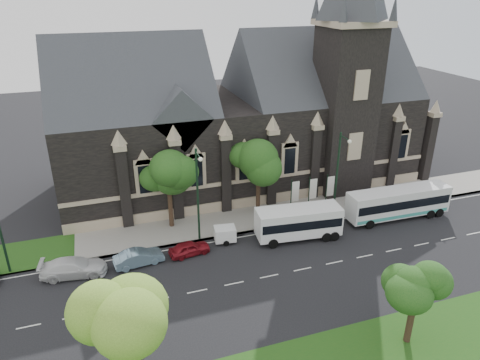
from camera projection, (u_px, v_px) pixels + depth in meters
name	position (u px, v px, depth m)	size (l,w,h in m)	color
ground	(269.00, 276.00, 35.84)	(160.00, 160.00, 0.00)	black
sidewalk	(233.00, 221.00, 44.04)	(80.00, 5.00, 0.15)	gray
museum	(250.00, 114.00, 50.30)	(40.00, 17.70, 29.90)	black
tree_park_near	(122.00, 316.00, 22.19)	(4.42, 4.42, 8.56)	black
tree_park_east	(418.00, 281.00, 27.70)	(3.40, 3.40, 6.28)	black
tree_walk_right	(260.00, 160.00, 43.70)	(4.08, 4.08, 7.80)	black
tree_walk_left	(170.00, 172.00, 41.09)	(3.91, 3.91, 7.64)	black
street_lamp_near	(338.00, 171.00, 42.84)	(0.36, 1.88, 9.00)	black
street_lamp_mid	(198.00, 191.00, 38.74)	(0.36, 1.88, 9.00)	black
banner_flag_left	(294.00, 194.00, 44.51)	(0.90, 0.10, 4.00)	black
banner_flag_center	(312.00, 191.00, 45.10)	(0.90, 0.10, 4.00)	black
banner_flag_right	(329.00, 188.00, 45.68)	(0.90, 0.10, 4.00)	black
tour_coach	(398.00, 202.00, 44.19)	(10.84, 2.76, 3.15)	silver
shuttle_bus	(299.00, 221.00, 40.64)	(8.07, 3.46, 3.03)	white
box_trailer	(225.00, 234.00, 40.32)	(2.84, 1.68, 1.48)	white
sedan	(139.00, 257.00, 37.11)	(1.45, 4.15, 1.37)	#7594A9
car_far_red	(189.00, 248.00, 38.51)	(1.45, 3.61, 1.23)	maroon
car_far_white	(74.00, 267.00, 35.69)	(2.11, 5.20, 1.51)	silver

